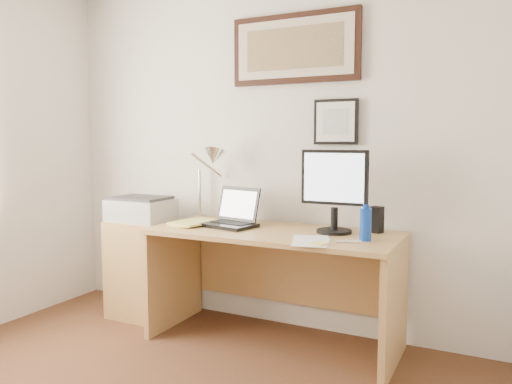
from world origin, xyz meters
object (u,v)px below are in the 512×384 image
Objects in this scene: water_bottle at (366,224)px; laptop at (233,217)px; printer at (141,209)px; side_cabinet at (147,269)px; lcd_monitor at (334,187)px; desk at (278,264)px; book at (183,221)px.

water_bottle is 0.94m from laptop.
printer is at bearing 176.67° from water_bottle.
side_cabinet is 3.82× the size of water_bottle.
water_bottle is 0.34m from lcd_monitor.
desk is 0.44m from laptop.
lcd_monitor is at bearing 3.85° from laptop.
desk is 4.19× the size of laptop.
printer is at bearing -175.89° from side_cabinet.
desk is at bearing -179.05° from lcd_monitor.
water_bottle is at bearing -12.68° from desk.
laptop is at bearing -0.42° from side_cabinet.
water_bottle is at bearing -3.49° from side_cabinet.
book is 0.59× the size of lcd_monitor.
desk is at bearing 7.23° from laptop.
desk is at bearing 1.89° from side_cabinet.
water_bottle is 0.37× the size of lcd_monitor.
side_cabinet is at bearing 171.85° from book.
book is 0.70× the size of printer.
desk is (1.07, 0.04, 0.15)m from side_cabinet.
lcd_monitor reaches higher than laptop.
desk is 3.08× the size of lcd_monitor.
printer reaches higher than desk.
printer is at bearing -178.29° from lcd_monitor.
desk is at bearing 1.96° from printer.
water_bottle is 0.71m from desk.
water_bottle is 0.50× the size of laptop.
printer reaches higher than side_cabinet.
book is 1.11m from lcd_monitor.
side_cabinet is 2.37× the size of book.
side_cabinet is at bearing 4.11° from printer.
printer is (-1.11, -0.04, 0.30)m from desk.
desk is 1.15m from printer.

